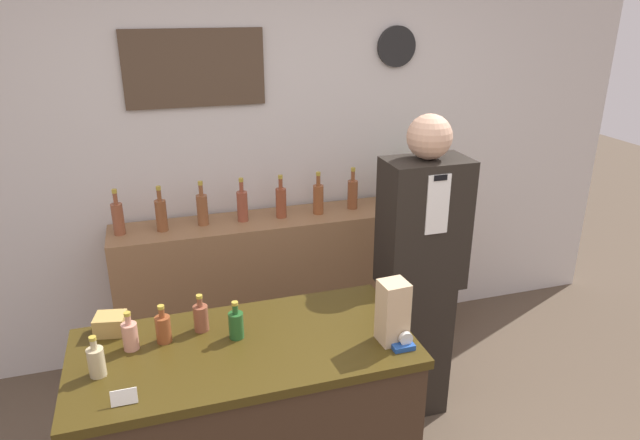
{
  "coord_description": "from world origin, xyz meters",
  "views": [
    {
      "loc": [
        -0.73,
        -1.51,
        2.27
      ],
      "look_at": [
        0.09,
        1.12,
        1.19
      ],
      "focal_mm": 32.0,
      "sensor_mm": 36.0,
      "label": 1
    }
  ],
  "objects_px": {
    "potted_plant": "(420,179)",
    "paper_bag": "(393,312)",
    "shopkeeper": "(420,274)",
    "tape_dispenser": "(404,343)"
  },
  "relations": [
    {
      "from": "paper_bag",
      "to": "tape_dispenser",
      "type": "bearing_deg",
      "value": -70.23
    },
    {
      "from": "shopkeeper",
      "to": "paper_bag",
      "type": "relative_size",
      "value": 6.45
    },
    {
      "from": "shopkeeper",
      "to": "potted_plant",
      "type": "bearing_deg",
      "value": 64.49
    },
    {
      "from": "paper_bag",
      "to": "tape_dispenser",
      "type": "height_order",
      "value": "paper_bag"
    },
    {
      "from": "potted_plant",
      "to": "paper_bag",
      "type": "bearing_deg",
      "value": -120.29
    },
    {
      "from": "potted_plant",
      "to": "tape_dispenser",
      "type": "bearing_deg",
      "value": -118.42
    },
    {
      "from": "potted_plant",
      "to": "shopkeeper",
      "type": "bearing_deg",
      "value": -115.51
    },
    {
      "from": "shopkeeper",
      "to": "paper_bag",
      "type": "xyz_separation_m",
      "value": [
        -0.46,
        -0.65,
        0.21
      ]
    },
    {
      "from": "potted_plant",
      "to": "paper_bag",
      "type": "xyz_separation_m",
      "value": [
        -0.82,
        -1.41,
        -0.07
      ]
    },
    {
      "from": "paper_bag",
      "to": "tape_dispenser",
      "type": "xyz_separation_m",
      "value": [
        0.02,
        -0.07,
        -0.11
      ]
    }
  ]
}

